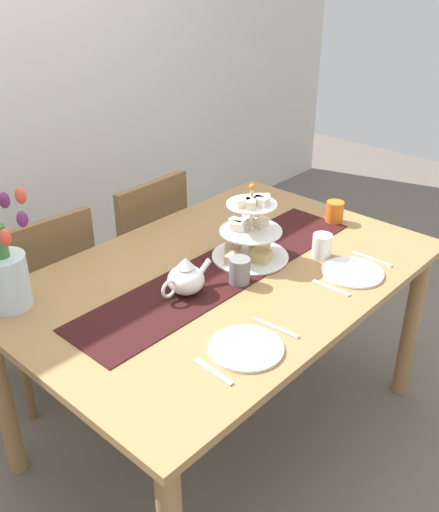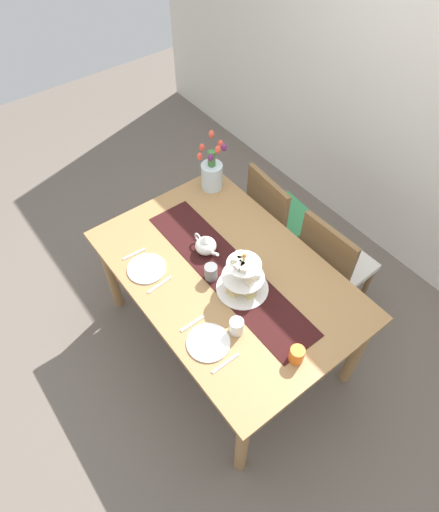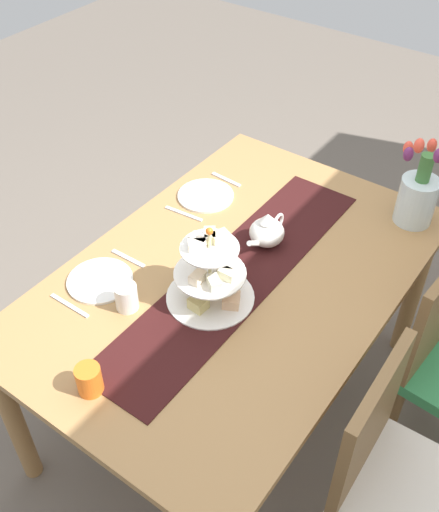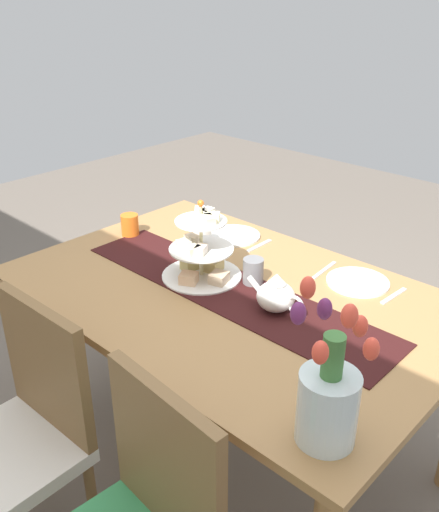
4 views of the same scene
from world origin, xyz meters
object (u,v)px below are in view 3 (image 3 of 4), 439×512
object	(u,v)px
dining_table	(235,294)
knife_left	(184,214)
mug_white_text	(126,297)
knife_right	(70,306)
tiered_cake_stand	(211,277)
dinner_plate_right	(100,281)
fork_right	(128,258)
teapot	(267,231)
fork_left	(226,180)
chair_right	(395,475)
dinner_plate_left	(206,196)
tulip_vase	(418,194)
mug_grey	(218,249)
mug_orange	(89,380)

from	to	relation	value
dining_table	knife_left	world-z (taller)	knife_left
mug_white_text	knife_right	bearing A→B (deg)	-55.01
tiered_cake_stand	dinner_plate_right	world-z (taller)	tiered_cake_stand
dinner_plate_right	fork_right	world-z (taller)	dinner_plate_right
tiered_cake_stand	knife_left	size ratio (longest dim) A/B	1.79
tiered_cake_stand	teapot	size ratio (longest dim) A/B	1.28
fork_left	teapot	bearing A→B (deg)	55.53
chair_right	dinner_plate_left	distance (m)	1.26
tiered_cake_stand	fork_right	world-z (taller)	tiered_cake_stand
tulip_vase	dinner_plate_right	world-z (taller)	tulip_vase
tulip_vase	dining_table	bearing A→B (deg)	-30.44
dinner_plate_left	mug_grey	bearing A→B (deg)	43.52
tiered_cake_stand	tulip_vase	world-z (taller)	tulip_vase
fork_left	knife_right	distance (m)	0.90
dining_table	dinner_plate_left	xyz separation A→B (m)	(-0.31, -0.36, 0.11)
fork_left	fork_right	distance (m)	0.61
mug_orange	knife_right	bearing A→B (deg)	-123.50
dining_table	mug_white_text	xyz separation A→B (m)	(0.34, -0.20, 0.15)
mug_grey	mug_white_text	world-z (taller)	mug_grey
dining_table	mug_grey	size ratio (longest dim) A/B	16.84
chair_right	mug_white_text	size ratio (longest dim) A/B	9.58
dinner_plate_right	dining_table	bearing A→B (deg)	130.64
mug_white_text	mug_orange	world-z (taller)	same
dinner_plate_left	chair_right	bearing A→B (deg)	65.30
fork_left	dining_table	bearing A→B (deg)	38.61
mug_white_text	fork_left	bearing A→B (deg)	-168.59
teapot	mug_orange	distance (m)	0.86
dinner_plate_right	mug_white_text	world-z (taller)	mug_white_text
mug_grey	mug_orange	world-z (taller)	mug_grey
dinner_plate_right	tulip_vase	bearing A→B (deg)	142.30
chair_right	knife_left	bearing A→B (deg)	-108.26
tiered_cake_stand	tulip_vase	xyz separation A→B (m)	(-0.80, 0.38, 0.03)
mug_grey	tiered_cake_stand	bearing A→B (deg)	29.20
dining_table	mug_white_text	distance (m)	0.42
fork_right	knife_right	world-z (taller)	same
dining_table	fork_left	world-z (taller)	fork_left
dinner_plate_left	fork_right	size ratio (longest dim) A/B	1.53
mug_white_text	teapot	bearing A→B (deg)	159.87
teapot	tulip_vase	world-z (taller)	tulip_vase
chair_right	knife_right	xyz separation A→B (m)	(0.25, -1.12, 0.28)
teapot	fork_left	distance (m)	0.44
dining_table	chair_right	size ratio (longest dim) A/B	1.76
tulip_vase	mug_orange	bearing A→B (deg)	-18.89
dinner_plate_right	knife_right	size ratio (longest dim) A/B	1.35
teapot	fork_left	size ratio (longest dim) A/B	1.59
knife_right	dinner_plate_left	bearing A→B (deg)	180.00
teapot	dinner_plate_right	xyz separation A→B (m)	(0.51, -0.36, -0.05)
mug_grey	mug_white_text	xyz separation A→B (m)	(0.37, -0.11, -0.00)
dining_table	mug_orange	bearing A→B (deg)	-5.45
knife_left	mug_orange	size ratio (longest dim) A/B	1.79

